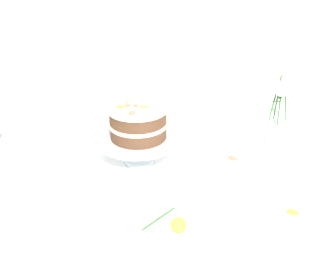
# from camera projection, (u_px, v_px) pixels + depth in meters

# --- Properties ---
(dining_table) EXTENTS (1.40, 1.00, 0.74)m
(dining_table) POSITION_uv_depth(u_px,v_px,m) (188.00, 193.00, 1.44)
(dining_table) COLOR white
(dining_table) RESTS_ON ground
(linen_napkin) EXTENTS (0.38, 0.38, 0.00)m
(linen_napkin) POSITION_uv_depth(u_px,v_px,m) (140.00, 161.00, 1.45)
(linen_napkin) COLOR white
(linen_napkin) RESTS_ON dining_table
(cake_stand) EXTENTS (0.29, 0.29, 0.10)m
(cake_stand) POSITION_uv_depth(u_px,v_px,m) (139.00, 141.00, 1.41)
(cake_stand) COLOR silver
(cake_stand) RESTS_ON linen_napkin
(layer_cake) EXTENTS (0.20, 0.20, 0.12)m
(layer_cake) POSITION_uv_depth(u_px,v_px,m) (138.00, 121.00, 1.38)
(layer_cake) COLOR brown
(layer_cake) RESTS_ON cake_stand
(flower_vase) EXTENTS (0.11, 0.11, 0.33)m
(flower_vase) POSITION_uv_depth(u_px,v_px,m) (279.00, 109.00, 1.48)
(flower_vase) COLOR silver
(flower_vase) RESTS_ON dining_table
(teacup) EXTENTS (0.12, 0.11, 0.07)m
(teacup) POSITION_uv_depth(u_px,v_px,m) (83.00, 212.00, 1.15)
(teacup) COLOR white
(teacup) RESTS_ON dining_table
(fallen_rose) EXTENTS (0.12, 0.12, 0.04)m
(fallen_rose) POSITION_uv_depth(u_px,v_px,m) (178.00, 225.00, 1.11)
(fallen_rose) COLOR #2D6028
(fallen_rose) RESTS_ON dining_table
(loose_petal_0) EXTENTS (0.03, 0.03, 0.01)m
(loose_petal_0) POSITION_uv_depth(u_px,v_px,m) (305.00, 224.00, 1.14)
(loose_petal_0) COLOR pink
(loose_petal_0) RESTS_ON dining_table
(loose_petal_1) EXTENTS (0.05, 0.04, 0.01)m
(loose_petal_1) POSITION_uv_depth(u_px,v_px,m) (293.00, 212.00, 1.19)
(loose_petal_1) COLOR orange
(loose_petal_1) RESTS_ON dining_table
(loose_petal_2) EXTENTS (0.04, 0.05, 0.01)m
(loose_petal_2) POSITION_uv_depth(u_px,v_px,m) (233.00, 158.00, 1.47)
(loose_petal_2) COLOR #E56B51
(loose_petal_2) RESTS_ON dining_table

